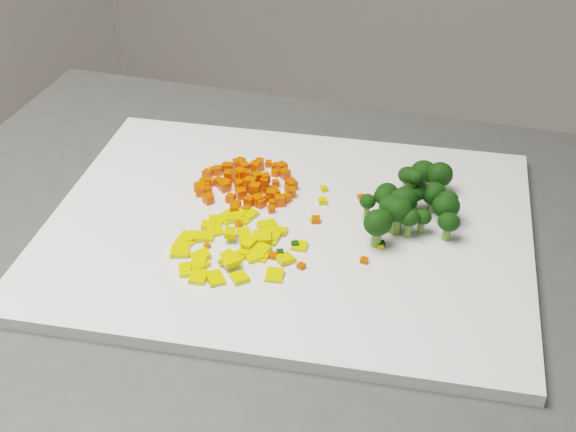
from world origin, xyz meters
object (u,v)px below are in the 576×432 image
Objects in this scene: pepper_pile at (238,244)px; broccoli_pile at (405,191)px; cutting_board at (288,229)px; carrot_pile at (250,176)px.

pepper_pile is 0.18m from broccoli_pile.
cutting_board is 0.07m from pepper_pile.
pepper_pile is 0.97× the size of broccoli_pile.
pepper_pile is (-0.01, -0.07, 0.02)m from cutting_board.
broccoli_pile reaches higher than pepper_pile.
carrot_pile is at bearing 156.19° from cutting_board.
carrot_pile is at bearing 122.04° from pepper_pile.
broccoli_pile is at bearing 16.56° from carrot_pile.
broccoli_pile is (0.17, 0.05, 0.02)m from carrot_pile.
pepper_pile is at bearing -101.08° from cutting_board.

